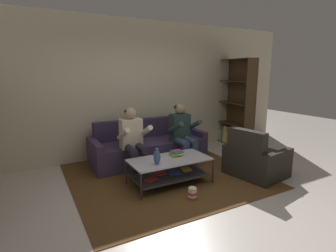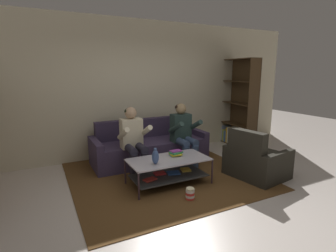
# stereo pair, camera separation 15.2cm
# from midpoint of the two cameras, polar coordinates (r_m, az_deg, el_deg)

# --- Properties ---
(ground) EXTENTS (16.80, 16.80, 0.00)m
(ground) POSITION_cam_midpoint_polar(r_m,az_deg,el_deg) (4.01, 4.88, -15.19)
(ground) COLOR beige
(back_partition) EXTENTS (8.40, 0.12, 2.90)m
(back_partition) POSITION_cam_midpoint_polar(r_m,az_deg,el_deg) (5.80, -8.49, 8.01)
(back_partition) COLOR beige
(back_partition) RESTS_ON ground
(couch) EXTENTS (2.32, 0.86, 0.84)m
(couch) POSITION_cam_midpoint_polar(r_m,az_deg,el_deg) (5.42, -5.12, -4.65)
(couch) COLOR #3A2E4A
(couch) RESTS_ON ground
(person_seated_left) EXTENTS (0.50, 0.58, 1.20)m
(person_seated_left) POSITION_cam_midpoint_polar(r_m,az_deg,el_deg) (4.68, -8.47, -2.67)
(person_seated_left) COLOR #25232F
(person_seated_left) RESTS_ON ground
(person_seated_right) EXTENTS (0.50, 0.58, 1.21)m
(person_seated_right) POSITION_cam_midpoint_polar(r_m,az_deg,el_deg) (5.11, 2.37, -1.27)
(person_seated_right) COLOR #344665
(person_seated_right) RESTS_ON ground
(coffee_table) EXTENTS (1.30, 0.66, 0.43)m
(coffee_table) POSITION_cam_midpoint_polar(r_m,az_deg,el_deg) (4.31, -0.64, -9.03)
(coffee_table) COLOR #B9B4C0
(coffee_table) RESTS_ON ground
(area_rug) EXTENTS (3.14, 3.17, 0.01)m
(area_rug) POSITION_cam_midpoint_polar(r_m,az_deg,el_deg) (4.85, -2.47, -10.18)
(area_rug) COLOR brown
(area_rug) RESTS_ON ground
(vase) EXTENTS (0.11, 0.11, 0.25)m
(vase) POSITION_cam_midpoint_polar(r_m,az_deg,el_deg) (3.99, -3.51, -6.72)
(vase) COLOR #385083
(vase) RESTS_ON coffee_table
(book_stack) EXTENTS (0.23, 0.19, 0.09)m
(book_stack) POSITION_cam_midpoint_polar(r_m,az_deg,el_deg) (4.41, 0.83, -5.91)
(book_stack) COLOR teal
(book_stack) RESTS_ON coffee_table
(bookshelf) EXTENTS (0.40, 1.16, 2.12)m
(bookshelf) POSITION_cam_midpoint_polar(r_m,az_deg,el_deg) (6.77, 13.61, 3.04)
(bookshelf) COLOR #432F1A
(bookshelf) RESTS_ON ground
(armchair) EXTENTS (0.94, 1.02, 0.87)m
(armchair) POSITION_cam_midpoint_polar(r_m,az_deg,el_deg) (4.88, 17.57, -7.13)
(armchair) COLOR black
(armchair) RESTS_ON ground
(popcorn_tub) EXTENTS (0.13, 0.13, 0.19)m
(popcorn_tub) POSITION_cam_midpoint_polar(r_m,az_deg,el_deg) (3.91, 4.19, -14.34)
(popcorn_tub) COLOR red
(popcorn_tub) RESTS_ON ground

